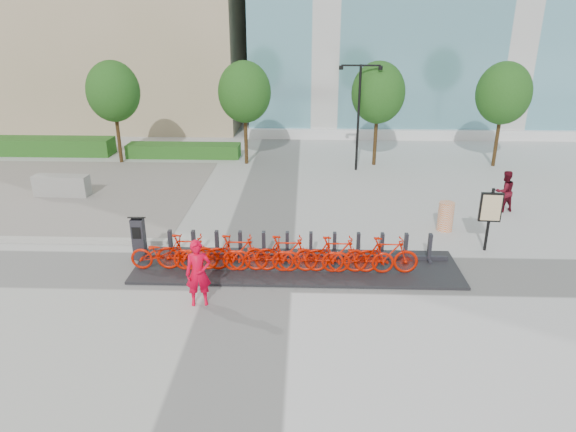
{
  "coord_description": "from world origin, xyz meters",
  "views": [
    {
      "loc": [
        1.53,
        -13.43,
        7.0
      ],
      "look_at": [
        1.0,
        1.5,
        1.2
      ],
      "focal_mm": 32.0,
      "sensor_mm": 36.0,
      "label": 1
    }
  ],
  "objects_px": {
    "construction_barrel": "(446,216)",
    "jersey_barrier": "(62,186)",
    "worker_red": "(198,273)",
    "bike_0": "(163,253)",
    "map_sign": "(491,210)",
    "kiosk": "(139,238)",
    "pedestrian": "(505,191)"
  },
  "relations": [
    {
      "from": "bike_0",
      "to": "worker_red",
      "type": "bearing_deg",
      "value": -141.54
    },
    {
      "from": "jersey_barrier",
      "to": "construction_barrel",
      "type": "bearing_deg",
      "value": -9.5
    },
    {
      "from": "map_sign",
      "to": "worker_red",
      "type": "bearing_deg",
      "value": -152.91
    },
    {
      "from": "pedestrian",
      "to": "construction_barrel",
      "type": "xyz_separation_m",
      "value": [
        -2.7,
        -2.02,
        -0.29
      ]
    },
    {
      "from": "bike_0",
      "to": "kiosk",
      "type": "xyz_separation_m",
      "value": [
        -0.9,
        0.69,
        0.18
      ]
    },
    {
      "from": "bike_0",
      "to": "pedestrian",
      "type": "distance_m",
      "value": 12.96
    },
    {
      "from": "bike_0",
      "to": "pedestrian",
      "type": "bearing_deg",
      "value": -64.96
    },
    {
      "from": "jersey_barrier",
      "to": "map_sign",
      "type": "height_order",
      "value": "map_sign"
    },
    {
      "from": "bike_0",
      "to": "map_sign",
      "type": "bearing_deg",
      "value": -79.57
    },
    {
      "from": "kiosk",
      "to": "bike_0",
      "type": "bearing_deg",
      "value": -37.97
    },
    {
      "from": "bike_0",
      "to": "pedestrian",
      "type": "relative_size",
      "value": 1.18
    },
    {
      "from": "bike_0",
      "to": "kiosk",
      "type": "distance_m",
      "value": 1.15
    },
    {
      "from": "construction_barrel",
      "to": "jersey_barrier",
      "type": "bearing_deg",
      "value": 167.92
    },
    {
      "from": "kiosk",
      "to": "pedestrian",
      "type": "distance_m",
      "value": 13.52
    },
    {
      "from": "kiosk",
      "to": "construction_barrel",
      "type": "relative_size",
      "value": 1.38
    },
    {
      "from": "pedestrian",
      "to": "construction_barrel",
      "type": "relative_size",
      "value": 1.56
    },
    {
      "from": "construction_barrel",
      "to": "worker_red",
      "type": "bearing_deg",
      "value": -145.41
    },
    {
      "from": "pedestrian",
      "to": "map_sign",
      "type": "bearing_deg",
      "value": 47.41
    },
    {
      "from": "construction_barrel",
      "to": "jersey_barrier",
      "type": "height_order",
      "value": "construction_barrel"
    },
    {
      "from": "jersey_barrier",
      "to": "map_sign",
      "type": "xyz_separation_m",
      "value": [
        15.97,
        -4.86,
        0.94
      ]
    },
    {
      "from": "construction_barrel",
      "to": "map_sign",
      "type": "xyz_separation_m",
      "value": [
        0.89,
        -1.63,
        0.87
      ]
    },
    {
      "from": "kiosk",
      "to": "worker_red",
      "type": "xyz_separation_m",
      "value": [
        2.32,
        -2.48,
        0.13
      ]
    },
    {
      "from": "bike_0",
      "to": "map_sign",
      "type": "relative_size",
      "value": 0.91
    },
    {
      "from": "pedestrian",
      "to": "bike_0",
      "type": "bearing_deg",
      "value": 8.84
    },
    {
      "from": "kiosk",
      "to": "worker_red",
      "type": "relative_size",
      "value": 0.8
    },
    {
      "from": "jersey_barrier",
      "to": "worker_red",
      "type": "bearing_deg",
      "value": -46.04
    },
    {
      "from": "worker_red",
      "to": "pedestrian",
      "type": "bearing_deg",
      "value": 23.03
    },
    {
      "from": "bike_0",
      "to": "jersey_barrier",
      "type": "xyz_separation_m",
      "value": [
        -6.05,
        6.69,
        -0.14
      ]
    },
    {
      "from": "jersey_barrier",
      "to": "bike_0",
      "type": "bearing_deg",
      "value": -45.31
    },
    {
      "from": "bike_0",
      "to": "worker_red",
      "type": "distance_m",
      "value": 2.31
    },
    {
      "from": "construction_barrel",
      "to": "jersey_barrier",
      "type": "xyz_separation_m",
      "value": [
        -15.09,
        3.23,
        -0.08
      ]
    },
    {
      "from": "bike_0",
      "to": "construction_barrel",
      "type": "distance_m",
      "value": 9.68
    }
  ]
}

